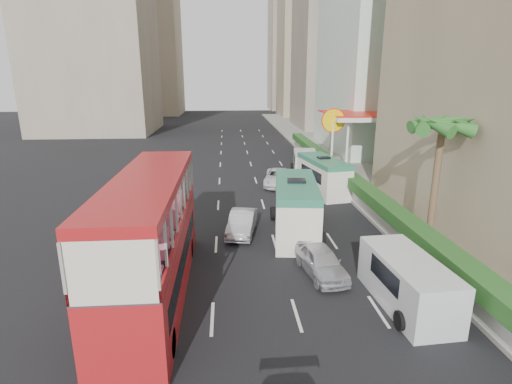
{
  "coord_description": "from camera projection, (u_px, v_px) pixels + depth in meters",
  "views": [
    {
      "loc": [
        -2.94,
        -15.18,
        8.68
      ],
      "look_at": [
        -1.5,
        4.0,
        3.2
      ],
      "focal_mm": 28.0,
      "sensor_mm": 36.0,
      "label": 1
    }
  ],
  "objects": [
    {
      "name": "van_asset",
      "position": [
        278.0,
        185.0,
        33.71
      ],
      "size": [
        3.07,
        5.17,
        1.35
      ],
      "primitive_type": "imported",
      "rotation": [
        0.0,
        0.0,
        -0.18
      ],
      "color": "silver",
      "rests_on": "ground"
    },
    {
      "name": "tower_left_b",
      "position": [
        144.0,
        17.0,
        95.57
      ],
      "size": [
        16.0,
        16.0,
        46.0
      ],
      "primitive_type": "cube",
      "color": "tan",
      "rests_on": "ground"
    },
    {
      "name": "hedge",
      "position": [
        346.0,
        175.0,
        30.6
      ],
      "size": [
        1.1,
        44.0,
        0.7
      ],
      "primitive_type": "cube",
      "color": "#2D6626",
      "rests_on": "kerb_wall"
    },
    {
      "name": "sidewalk",
      "position": [
        341.0,
        164.0,
        41.75
      ],
      "size": [
        6.0,
        120.0,
        0.18
      ],
      "primitive_type": "cube",
      "color": "#99968C",
      "rests_on": "ground"
    },
    {
      "name": "double_decker_bus",
      "position": [
        152.0,
        237.0,
        16.02
      ],
      "size": [
        2.5,
        11.0,
        5.06
      ],
      "primitive_type": "cube",
      "color": "#AB181B",
      "rests_on": "ground"
    },
    {
      "name": "tower_far_b",
      "position": [
        295.0,
        37.0,
        112.64
      ],
      "size": [
        14.0,
        14.0,
        40.0
      ],
      "primitive_type": "cube",
      "color": "gray",
      "rests_on": "ground"
    },
    {
      "name": "car_silver_lane_b",
      "position": [
        321.0,
        274.0,
        18.37
      ],
      "size": [
        2.12,
        4.03,
        1.31
      ],
      "primitive_type": "imported",
      "rotation": [
        0.0,
        0.0,
        0.16
      ],
      "color": "silver",
      "rests_on": "ground"
    },
    {
      "name": "minibus_far",
      "position": [
        323.0,
        176.0,
        31.21
      ],
      "size": [
        3.1,
        6.41,
        2.72
      ],
      "primitive_type": "cube",
      "rotation": [
        0.0,
        0.0,
        0.18
      ],
      "color": "silver",
      "rests_on": "ground"
    },
    {
      "name": "ground_plane",
      "position": [
        298.0,
        288.0,
        17.14
      ],
      "size": [
        200.0,
        200.0,
        0.0
      ],
      "primitive_type": "plane",
      "color": "black",
      "rests_on": "ground"
    },
    {
      "name": "car_silver_lane_a",
      "position": [
        242.0,
        233.0,
        23.22
      ],
      "size": [
        2.06,
        4.16,
        1.31
      ],
      "primitive_type": "imported",
      "rotation": [
        0.0,
        0.0,
        -0.18
      ],
      "color": "silver",
      "rests_on": "ground"
    },
    {
      "name": "panel_van_near",
      "position": [
        407.0,
        282.0,
        15.64
      ],
      "size": [
        2.31,
        5.06,
        1.98
      ],
      "primitive_type": "cube",
      "rotation": [
        0.0,
        0.0,
        0.07
      ],
      "color": "silver",
      "rests_on": "ground"
    },
    {
      "name": "shell_station",
      "position": [
        358.0,
        141.0,
        39.17
      ],
      "size": [
        6.5,
        8.0,
        5.5
      ],
      "primitive_type": "cube",
      "color": "silver",
      "rests_on": "ground"
    },
    {
      "name": "tower_far_a",
      "position": [
        311.0,
        18.0,
        90.99
      ],
      "size": [
        14.0,
        14.0,
        44.0
      ],
      "primitive_type": "cube",
      "color": "tan",
      "rests_on": "ground"
    },
    {
      "name": "panel_van_far",
      "position": [
        305.0,
        163.0,
        37.41
      ],
      "size": [
        2.75,
        5.37,
        2.05
      ],
      "primitive_type": "cube",
      "rotation": [
        0.0,
        0.0,
        -0.14
      ],
      "color": "silver",
      "rests_on": "ground"
    },
    {
      "name": "palm_tree",
      "position": [
        435.0,
        185.0,
        20.62
      ],
      "size": [
        0.36,
        0.36,
        6.4
      ],
      "primitive_type": "cylinder",
      "color": "brown",
      "rests_on": "sidewalk"
    },
    {
      "name": "minibus_near",
      "position": [
        296.0,
        208.0,
        22.93
      ],
      "size": [
        3.1,
        7.09,
        3.04
      ],
      "primitive_type": "cube",
      "rotation": [
        0.0,
        0.0,
        -0.12
      ],
      "color": "silver",
      "rests_on": "ground"
    },
    {
      "name": "kerb_wall",
      "position": [
        345.0,
        186.0,
        30.83
      ],
      "size": [
        0.3,
        44.0,
        1.0
      ],
      "primitive_type": "cube",
      "color": "silver",
      "rests_on": "sidewalk"
    }
  ]
}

